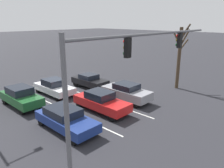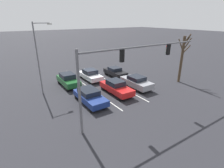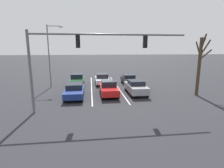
{
  "view_description": "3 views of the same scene",
  "coord_description": "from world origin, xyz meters",
  "views": [
    {
      "loc": [
        10.73,
        17.38,
        6.79
      ],
      "look_at": [
        -1.45,
        5.96,
        1.87
      ],
      "focal_mm": 35.0,
      "sensor_mm": 36.0,
      "label": 1
    },
    {
      "loc": [
        10.54,
        21.42,
        8.19
      ],
      "look_at": [
        0.95,
        6.82,
        1.63
      ],
      "focal_mm": 28.0,
      "sensor_mm": 36.0,
      "label": 2
    },
    {
      "loc": [
        1.8,
        24.64,
        5.02
      ],
      "look_at": [
        -0.23,
        8.29,
        1.66
      ],
      "focal_mm": 28.0,
      "sensor_mm": 36.0,
      "label": 3
    }
  ],
  "objects": [
    {
      "name": "car_navy_rightlane_front",
      "position": [
        3.49,
        6.53,
        0.74
      ],
      "size": [
        1.87,
        4.62,
        1.42
      ],
      "color": "navy",
      "rests_on": "ground_plane"
    },
    {
      "name": "bare_tree_near",
      "position": [
        -9.65,
        7.51,
        3.49
      ],
      "size": [
        1.35,
        1.82,
        6.45
      ],
      "color": "#423323",
      "rests_on": "ground_plane"
    },
    {
      "name": "street_lamp_right_shoulder",
      "position": [
        6.8,
        1.3,
        4.57
      ],
      "size": [
        1.98,
        0.24,
        7.91
      ],
      "color": "slate",
      "rests_on": "ground_plane"
    },
    {
      "name": "car_black_leftlane_second",
      "position": [
        -3.59,
        0.77,
        0.73
      ],
      "size": [
        1.74,
        4.04,
        1.4
      ],
      "color": "black",
      "rests_on": "ground_plane"
    },
    {
      "name": "car_darkgreen_rightlane_second",
      "position": [
        3.63,
        0.62,
        0.83
      ],
      "size": [
        1.79,
        4.32,
        1.62
      ],
      "color": "#1E5928",
      "rests_on": "ground_plane"
    },
    {
      "name": "car_red_midlane_front",
      "position": [
        -0.13,
        6.05,
        0.78
      ],
      "size": [
        1.78,
        4.72,
        1.55
      ],
      "color": "red",
      "rests_on": "ground_plane"
    },
    {
      "name": "car_gray_leftlane_front",
      "position": [
        -3.22,
        6.01,
        0.79
      ],
      "size": [
        1.84,
        4.44,
        1.54
      ],
      "color": "gray",
      "rests_on": "ground_plane"
    },
    {
      "name": "traffic_signal_gantry",
      "position": [
        2.5,
        10.84,
        4.83
      ],
      "size": [
        12.21,
        0.37,
        6.38
      ],
      "color": "slate",
      "rests_on": "ground_plane"
    },
    {
      "name": "lane_stripe_left_divider",
      "position": [
        -1.71,
        1.93,
        0.01
      ],
      "size": [
        0.12,
        15.85,
        0.01
      ],
      "primitive_type": "cube",
      "color": "silver",
      "rests_on": "ground_plane"
    },
    {
      "name": "lane_stripe_center_divider",
      "position": [
        1.71,
        1.93,
        0.01
      ],
      "size": [
        0.12,
        15.85,
        0.01
      ],
      "primitive_type": "cube",
      "color": "silver",
      "rests_on": "ground_plane"
    },
    {
      "name": "car_white_midlane_second",
      "position": [
        0.17,
        0.02,
        0.75
      ],
      "size": [
        1.85,
        4.41,
        1.5
      ],
      "color": "silver",
      "rests_on": "ground_plane"
    },
    {
      "name": "ground_plane",
      "position": [
        0.0,
        0.0,
        0.0
      ],
      "size": [
        240.0,
        240.0,
        0.0
      ],
      "primitive_type": "plane",
      "color": "#28282D"
    }
  ]
}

